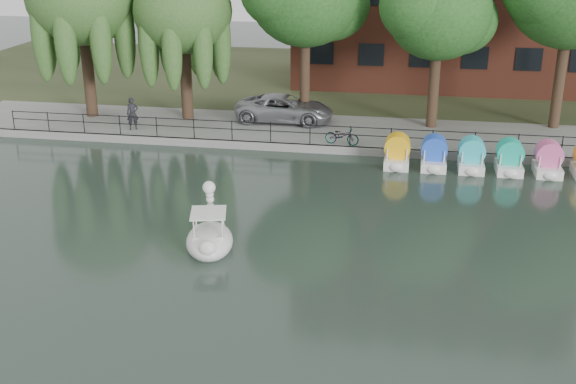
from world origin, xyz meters
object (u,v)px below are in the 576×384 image
(minivan, at_px, (285,107))
(swan_boat, at_px, (210,235))
(pedestrian, at_px, (132,111))
(bicycle, at_px, (342,135))

(minivan, xyz_separation_m, swan_boat, (0.12, -15.74, -0.77))
(pedestrian, distance_m, swan_boat, 15.00)
(bicycle, relative_size, pedestrian, 0.87)
(bicycle, xyz_separation_m, swan_boat, (-3.44, -12.00, -0.41))
(pedestrian, bearing_deg, minivan, -6.40)
(bicycle, xyz_separation_m, pedestrian, (-11.22, 0.80, 0.49))
(swan_boat, bearing_deg, bicycle, 61.11)
(minivan, distance_m, pedestrian, 8.21)
(bicycle, height_order, swan_boat, swan_boat)
(swan_boat, bearing_deg, minivan, 77.55)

